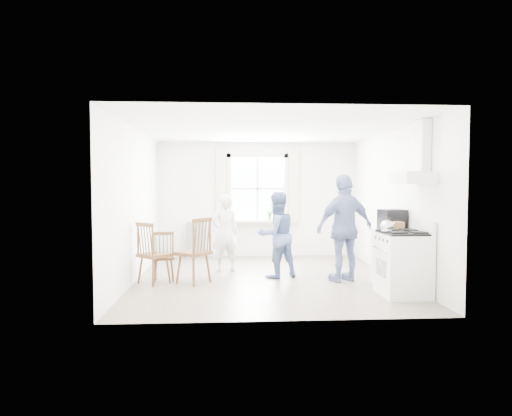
# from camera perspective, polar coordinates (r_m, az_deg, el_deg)

# --- Properties ---
(room_shell) EXTENTS (4.62, 5.12, 2.64)m
(room_shell) POSITION_cam_1_polar(r_m,az_deg,el_deg) (7.92, 1.34, 0.46)
(room_shell) COLOR #76685B
(room_shell) RESTS_ON ground
(window_assembly) EXTENTS (1.88, 0.24, 1.70)m
(window_assembly) POSITION_cam_1_polar(r_m,az_deg,el_deg) (10.36, 0.19, 1.96)
(window_assembly) COLOR white
(window_assembly) RESTS_ON room_shell
(range_hood) EXTENTS (0.45, 0.76, 0.94)m
(range_hood) POSITION_cam_1_polar(r_m,az_deg,el_deg) (7.09, 19.30, 4.85)
(range_hood) COLOR silver
(range_hood) RESTS_ON room_shell
(shelf_unit) EXTENTS (0.40, 0.30, 0.80)m
(shelf_unit) POSITION_cam_1_polar(r_m,az_deg,el_deg) (10.32, -7.57, -3.99)
(shelf_unit) COLOR gray
(shelf_unit) RESTS_ON ground
(gas_stove) EXTENTS (0.68, 0.76, 1.12)m
(gas_stove) POSITION_cam_1_polar(r_m,az_deg,el_deg) (7.13, 17.90, -6.57)
(gas_stove) COLOR white
(gas_stove) RESTS_ON ground
(kettle) EXTENTS (0.18, 0.18, 0.26)m
(kettle) POSITION_cam_1_polar(r_m,az_deg,el_deg) (6.91, 16.02, -2.20)
(kettle) COLOR silver
(kettle) RESTS_ON gas_stove
(low_cabinet) EXTENTS (0.50, 0.55, 0.90)m
(low_cabinet) POSITION_cam_1_polar(r_m,az_deg,el_deg) (7.80, 16.49, -5.98)
(low_cabinet) COLOR silver
(low_cabinet) RESTS_ON ground
(stereo_stack) EXTENTS (0.43, 0.40, 0.34)m
(stereo_stack) POSITION_cam_1_polar(r_m,az_deg,el_deg) (7.80, 16.66, -1.41)
(stereo_stack) COLOR black
(stereo_stack) RESTS_ON low_cabinet
(cardboard_box) EXTENTS (0.26, 0.20, 0.16)m
(cardboard_box) POSITION_cam_1_polar(r_m,az_deg,el_deg) (7.51, 16.96, -2.26)
(cardboard_box) COLOR #8E6644
(cardboard_box) RESTS_ON low_cabinet
(windsor_chair_a) EXTENTS (0.40, 0.40, 0.86)m
(windsor_chair_a) POSITION_cam_1_polar(r_m,az_deg,el_deg) (7.88, -11.48, -5.27)
(windsor_chair_a) COLOR #4A2D17
(windsor_chair_a) RESTS_ON ground
(windsor_chair_b) EXTENTS (0.61, 0.61, 1.04)m
(windsor_chair_b) POSITION_cam_1_polar(r_m,az_deg,el_deg) (7.70, -13.28, -4.69)
(windsor_chair_b) COLOR #4A2D17
(windsor_chair_b) RESTS_ON ground
(windsor_chair_c) EXTENTS (0.64, 0.65, 1.11)m
(windsor_chair_c) POSITION_cam_1_polar(r_m,az_deg,el_deg) (7.59, -7.18, -4.41)
(windsor_chair_c) COLOR #4A2D17
(windsor_chair_c) RESTS_ON ground
(person_left) EXTENTS (0.66, 0.66, 1.46)m
(person_left) POSITION_cam_1_polar(r_m,az_deg,el_deg) (8.62, -3.90, -3.15)
(person_left) COLOR silver
(person_left) RESTS_ON ground
(person_mid) EXTENTS (0.97, 0.97, 1.51)m
(person_mid) POSITION_cam_1_polar(r_m,az_deg,el_deg) (8.05, 2.58, -3.37)
(person_mid) COLOR #4D638F
(person_mid) RESTS_ON ground
(person_right) EXTENTS (1.36, 1.36, 1.82)m
(person_right) POSITION_cam_1_polar(r_m,az_deg,el_deg) (7.86, 11.04, -2.47)
(person_right) COLOR navy
(person_right) RESTS_ON ground
(potted_plant) EXTENTS (0.25, 0.25, 0.37)m
(potted_plant) POSITION_cam_1_polar(r_m,az_deg,el_deg) (10.31, 1.83, -0.42)
(potted_plant) COLOR #347636
(potted_plant) RESTS_ON window_assembly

